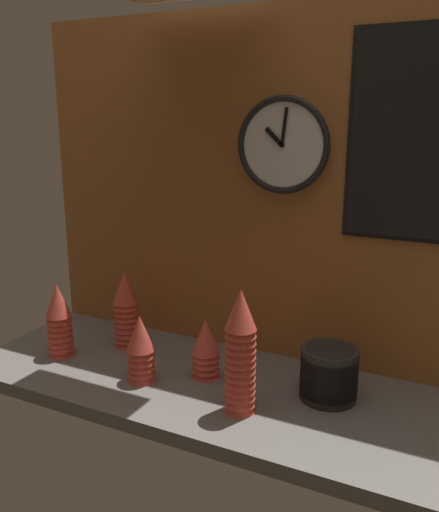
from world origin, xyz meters
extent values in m
cube|color=slate|center=(0.00, 0.00, -0.02)|extent=(1.60, 0.56, 0.04)
cube|color=#A3602D|center=(0.00, 0.27, 0.53)|extent=(1.60, 0.03, 1.05)
cone|color=#DB4C3D|center=(-0.57, -0.06, 0.05)|extent=(0.08, 0.08, 0.10)
cone|color=#DB4C3D|center=(-0.57, -0.06, 0.07)|extent=(0.08, 0.08, 0.10)
cone|color=#DB4C3D|center=(-0.57, -0.06, 0.09)|extent=(0.08, 0.08, 0.10)
cone|color=#DB4C3D|center=(-0.57, -0.06, 0.11)|extent=(0.08, 0.08, 0.10)
cone|color=#DB4C3D|center=(-0.57, -0.06, 0.13)|extent=(0.08, 0.08, 0.10)
cone|color=#DB4C3D|center=(-0.57, -0.06, 0.15)|extent=(0.08, 0.08, 0.10)
cone|color=#DB4C3D|center=(-0.57, -0.06, 0.17)|extent=(0.08, 0.08, 0.10)
cone|color=#DB4C3D|center=(-0.57, -0.06, 0.18)|extent=(0.08, 0.08, 0.10)
cone|color=#DB4C3D|center=(-0.24, -0.09, 0.05)|extent=(0.08, 0.08, 0.10)
cone|color=#DB4C3D|center=(-0.24, -0.09, 0.07)|extent=(0.08, 0.08, 0.10)
cone|color=#DB4C3D|center=(-0.24, -0.09, 0.09)|extent=(0.08, 0.08, 0.10)
cone|color=#DB4C3D|center=(-0.24, -0.09, 0.11)|extent=(0.08, 0.08, 0.10)
cone|color=#DB4C3D|center=(-0.24, -0.09, 0.13)|extent=(0.08, 0.08, 0.10)
cone|color=#DB4C3D|center=(-0.24, -0.09, 0.15)|extent=(0.08, 0.08, 0.10)
cone|color=#DB4C3D|center=(-0.08, 0.01, 0.05)|extent=(0.08, 0.08, 0.10)
cone|color=#DB4C3D|center=(-0.08, 0.01, 0.07)|extent=(0.08, 0.08, 0.10)
cone|color=#DB4C3D|center=(-0.08, 0.01, 0.09)|extent=(0.08, 0.08, 0.10)
cone|color=#DB4C3D|center=(-0.08, 0.01, 0.11)|extent=(0.08, 0.08, 0.10)
cone|color=#DB4C3D|center=(-0.08, 0.01, 0.13)|extent=(0.08, 0.08, 0.10)
cone|color=#DB4C3D|center=(-0.42, 0.09, 0.05)|extent=(0.08, 0.08, 0.10)
cone|color=#DB4C3D|center=(-0.42, 0.09, 0.07)|extent=(0.08, 0.08, 0.10)
cone|color=#DB4C3D|center=(-0.42, 0.09, 0.09)|extent=(0.08, 0.08, 0.10)
cone|color=#DB4C3D|center=(-0.42, 0.09, 0.11)|extent=(0.08, 0.08, 0.10)
cone|color=#DB4C3D|center=(-0.42, 0.09, 0.13)|extent=(0.08, 0.08, 0.10)
cone|color=#DB4C3D|center=(-0.42, 0.09, 0.15)|extent=(0.08, 0.08, 0.10)
cone|color=#DB4C3D|center=(-0.42, 0.09, 0.17)|extent=(0.08, 0.08, 0.10)
cone|color=#DB4C3D|center=(-0.42, 0.09, 0.18)|extent=(0.08, 0.08, 0.10)
cone|color=#DB4C3D|center=(-0.42, 0.09, 0.20)|extent=(0.08, 0.08, 0.10)
cone|color=#DB4C3D|center=(0.08, -0.12, 0.05)|extent=(0.08, 0.08, 0.10)
cone|color=#DB4C3D|center=(0.08, -0.12, 0.07)|extent=(0.08, 0.08, 0.10)
cone|color=#DB4C3D|center=(0.08, -0.12, 0.09)|extent=(0.08, 0.08, 0.10)
cone|color=#DB4C3D|center=(0.08, -0.12, 0.11)|extent=(0.08, 0.08, 0.10)
cone|color=#DB4C3D|center=(0.08, -0.12, 0.13)|extent=(0.08, 0.08, 0.10)
cone|color=#DB4C3D|center=(0.08, -0.12, 0.15)|extent=(0.08, 0.08, 0.10)
cone|color=#DB4C3D|center=(0.08, -0.12, 0.17)|extent=(0.08, 0.08, 0.10)
cone|color=#DB4C3D|center=(0.08, -0.12, 0.18)|extent=(0.08, 0.08, 0.10)
cone|color=#DB4C3D|center=(0.08, -0.12, 0.20)|extent=(0.08, 0.08, 0.10)
cone|color=#DB4C3D|center=(0.08, -0.12, 0.22)|extent=(0.08, 0.08, 0.10)
cone|color=#DB4C3D|center=(0.08, -0.12, 0.24)|extent=(0.08, 0.08, 0.10)
cone|color=#DB4C3D|center=(0.08, -0.12, 0.26)|extent=(0.08, 0.08, 0.10)
cone|color=#DB4C3D|center=(0.08, -0.12, 0.28)|extent=(0.08, 0.08, 0.10)
cylinder|color=black|center=(0.27, 0.05, 0.02)|extent=(0.15, 0.15, 0.04)
cylinder|color=black|center=(0.27, 0.05, 0.04)|extent=(0.15, 0.15, 0.04)
cylinder|color=black|center=(0.27, 0.05, 0.05)|extent=(0.15, 0.15, 0.04)
cylinder|color=black|center=(0.27, 0.05, 0.07)|extent=(0.15, 0.15, 0.04)
cylinder|color=black|center=(0.27, 0.05, 0.09)|extent=(0.15, 0.15, 0.04)
cylinder|color=black|center=(0.27, 0.05, 0.11)|extent=(0.15, 0.15, 0.04)
cylinder|color=black|center=(0.27, 0.05, 0.12)|extent=(0.15, 0.15, 0.04)
torus|color=#302D2A|center=(0.27, 0.05, 0.14)|extent=(0.15, 0.15, 0.01)
cylinder|color=white|center=(0.05, 0.24, 0.66)|extent=(0.27, 0.02, 0.27)
torus|color=black|center=(0.05, 0.23, 0.66)|extent=(0.28, 0.02, 0.28)
cube|color=black|center=(0.03, 0.23, 0.68)|extent=(0.06, 0.01, 0.06)
cube|color=black|center=(0.06, 0.23, 0.71)|extent=(0.02, 0.01, 0.11)
cylinder|color=black|center=(0.05, 0.23, 0.66)|extent=(0.01, 0.01, 0.01)
cube|color=black|center=(0.46, 0.25, 0.69)|extent=(0.44, 0.01, 0.56)
cube|color=black|center=(0.46, 0.24, 0.69)|extent=(0.42, 0.01, 0.53)
camera|label=1|loc=(0.60, -1.26, 0.74)|focal=38.00mm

